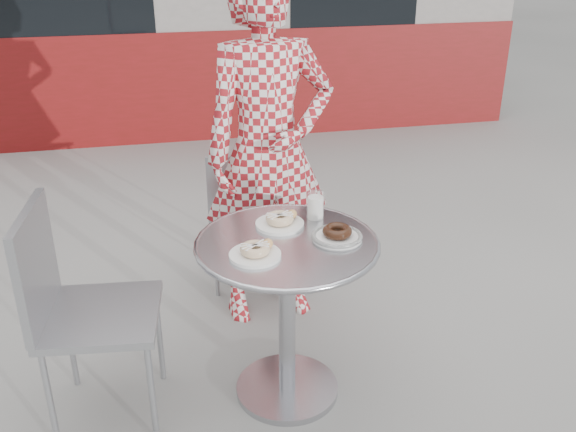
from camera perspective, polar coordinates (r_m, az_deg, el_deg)
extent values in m
plane|color=gray|center=(3.00, -0.20, -14.73)|extent=(60.00, 60.00, 0.00)
cube|color=maroon|center=(6.12, -7.44, 11.46)|extent=(6.02, 0.20, 1.00)
cylinder|color=silver|center=(2.96, -0.08, -15.03)|extent=(0.45, 0.45, 0.03)
cylinder|color=silver|center=(2.74, -0.08, -9.27)|extent=(0.07, 0.07, 0.72)
cylinder|color=silver|center=(2.55, -0.09, -2.48)|extent=(0.72, 0.72, 0.02)
torus|color=silver|center=(2.55, -0.09, -2.48)|extent=(0.74, 0.74, 0.02)
cube|color=#9C9FA4|center=(3.58, -3.89, 0.26)|extent=(0.43, 0.43, 0.03)
cube|color=#9C9FA4|center=(3.33, -3.83, 2.20)|extent=(0.39, 0.07, 0.39)
cube|color=#9C9FA4|center=(2.68, -16.27, -8.49)|extent=(0.49, 0.49, 0.03)
cube|color=#9C9FA4|center=(2.61, -21.53, -4.11)|extent=(0.08, 0.45, 0.45)
imported|color=maroon|center=(3.12, -1.71, 5.72)|extent=(0.69, 0.49, 1.77)
cylinder|color=white|center=(2.67, -0.74, -0.73)|extent=(0.20, 0.20, 0.01)
torus|color=#BC8448|center=(2.66, -0.74, -0.22)|extent=(0.12, 0.12, 0.04)
sphere|color=#B77A3F|center=(2.70, 0.38, 0.16)|extent=(0.04, 0.04, 0.04)
cylinder|color=white|center=(2.44, -2.95, -3.48)|extent=(0.20, 0.20, 0.01)
torus|color=#BC8448|center=(2.42, -2.96, -2.95)|extent=(0.11, 0.11, 0.04)
sphere|color=#B77A3F|center=(2.46, -1.80, -2.46)|extent=(0.04, 0.04, 0.04)
cylinder|color=white|center=(2.57, 4.38, -1.88)|extent=(0.20, 0.20, 0.01)
torus|color=black|center=(2.56, 4.40, -1.35)|extent=(0.12, 0.12, 0.04)
torus|color=black|center=(2.57, 4.38, -1.79)|extent=(0.21, 0.21, 0.02)
cylinder|color=white|center=(2.72, 2.45, 0.77)|extent=(0.07, 0.07, 0.10)
cylinder|color=white|center=(2.72, 2.45, 0.95)|extent=(0.07, 0.07, 0.12)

